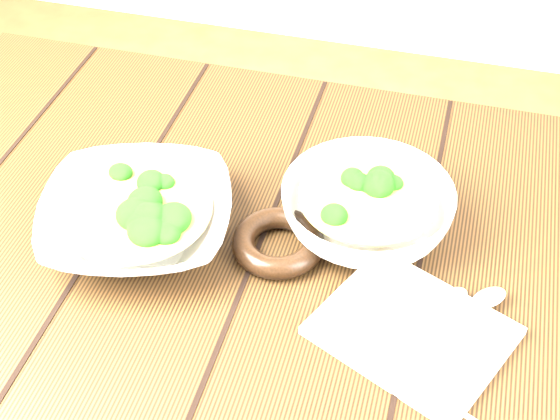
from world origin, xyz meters
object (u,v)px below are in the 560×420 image
Objects in this scene: table at (271,320)px; napkin at (412,331)px; trivet at (278,242)px; soup_bowl_front at (137,217)px; soup_bowl_back at (367,209)px.

napkin is (0.19, -0.07, 0.13)m from table.
table is 6.03× the size of napkin.
trivet reaches higher than napkin.
soup_bowl_front is 1.47× the size of napkin.
soup_bowl_back is at bearing 33.86° from trivet.
soup_bowl_front is 0.36m from napkin.
table is 10.33× the size of trivet.
soup_bowl_back is at bearing 38.72° from table.
napkin is (0.36, -0.07, -0.03)m from soup_bowl_front.
trivet is (0.01, 0.02, 0.13)m from table.
napkin is at bearing -61.37° from soup_bowl_back.
soup_bowl_back is 0.12m from trivet.
table is at bearing -141.28° from soup_bowl_back.
soup_bowl_back is at bearing 143.08° from napkin.
soup_bowl_back reaches higher than napkin.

